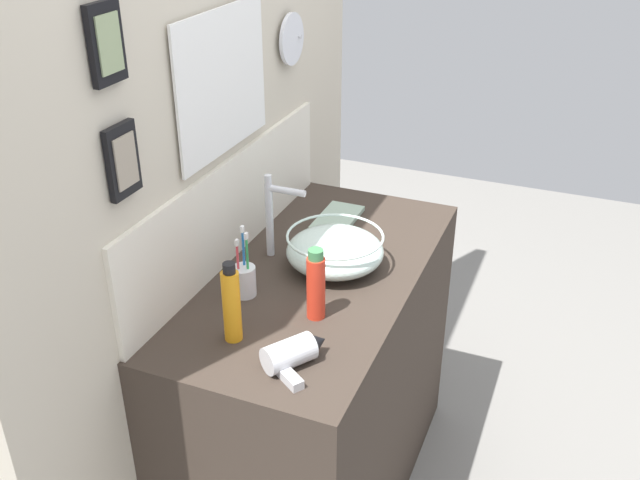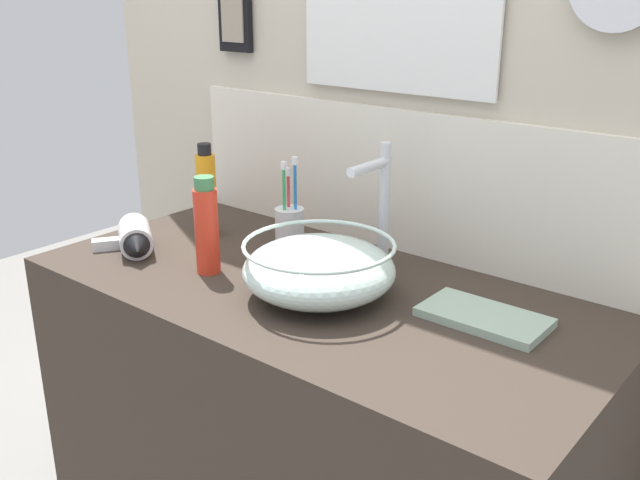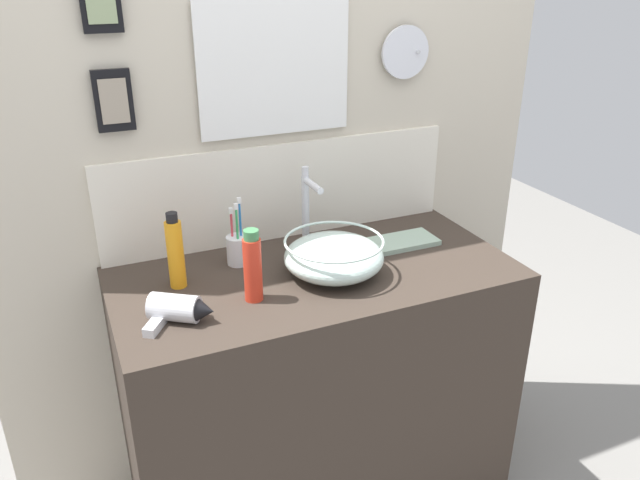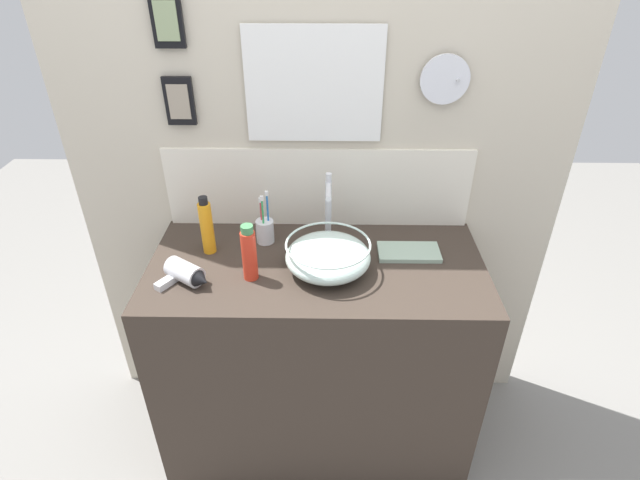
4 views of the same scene
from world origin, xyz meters
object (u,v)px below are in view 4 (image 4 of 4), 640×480
object	(u,v)px
faucet	(328,203)
shampoo_bottle	(207,227)
glass_bowl_sink	(328,256)
soap_dispenser	(249,253)
toothbrush_cup	(265,230)
hair_drier	(187,274)
hand_towel	(409,252)

from	to	relation	value
faucet	shampoo_bottle	world-z (taller)	faucet
glass_bowl_sink	soap_dispenser	size ratio (longest dim) A/B	1.42
toothbrush_cup	shampoo_bottle	distance (m)	0.22
toothbrush_cup	soap_dispenser	bearing A→B (deg)	-96.12
hair_drier	soap_dispenser	size ratio (longest dim) A/B	0.96
glass_bowl_sink	toothbrush_cup	size ratio (longest dim) A/B	1.39
hair_drier	toothbrush_cup	distance (m)	0.35
soap_dispenser	hair_drier	bearing A→B (deg)	-171.69
hair_drier	faucet	bearing A→B (deg)	30.49
hand_towel	toothbrush_cup	bearing A→B (deg)	171.78
glass_bowl_sink	toothbrush_cup	distance (m)	0.30
glass_bowl_sink	hand_towel	size ratio (longest dim) A/B	1.31
hair_drier	shampoo_bottle	size ratio (longest dim) A/B	0.88
faucet	hair_drier	world-z (taller)	faucet
soap_dispenser	glass_bowl_sink	bearing A→B (deg)	10.10
faucet	hair_drier	xyz separation A→B (m)	(-0.47, -0.28, -0.12)
glass_bowl_sink	hand_towel	distance (m)	0.32
hair_drier	shampoo_bottle	world-z (taller)	shampoo_bottle
faucet	hand_towel	distance (m)	0.34
shampoo_bottle	hair_drier	bearing A→B (deg)	-101.11
glass_bowl_sink	shampoo_bottle	distance (m)	0.45
toothbrush_cup	soap_dispenser	size ratio (longest dim) A/B	1.02
toothbrush_cup	soap_dispenser	distance (m)	0.23
hair_drier	hand_towel	distance (m)	0.78
shampoo_bottle	soap_dispenser	size ratio (longest dim) A/B	1.09
faucet	soap_dispenser	size ratio (longest dim) A/B	1.30
glass_bowl_sink	toothbrush_cup	bearing A→B (deg)	142.38
faucet	toothbrush_cup	bearing A→B (deg)	-175.66
toothbrush_cup	shampoo_bottle	size ratio (longest dim) A/B	0.94
faucet	shampoo_bottle	bearing A→B (deg)	-168.45
shampoo_bottle	glass_bowl_sink	bearing A→B (deg)	-14.41
hair_drier	toothbrush_cup	world-z (taller)	toothbrush_cup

